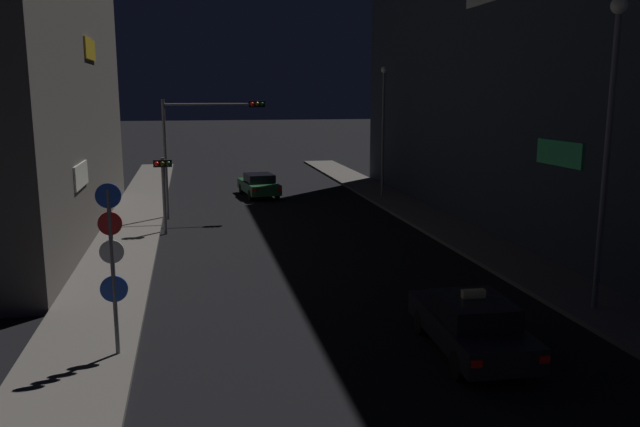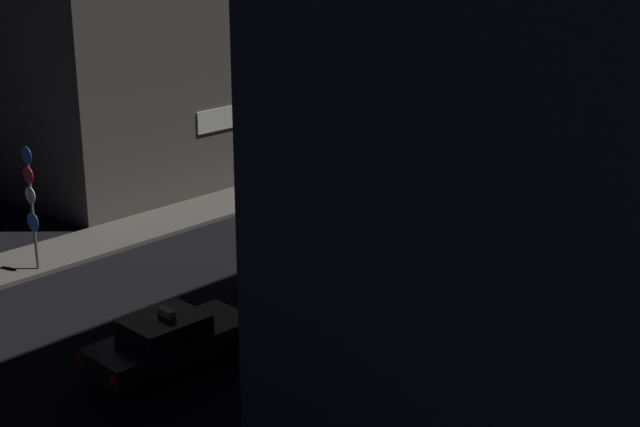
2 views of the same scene
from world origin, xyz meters
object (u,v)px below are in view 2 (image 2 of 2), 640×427
(traffic_light_overhead, at_px, (419,83))
(traffic_light_left_kerb, at_px, (332,131))
(taxi, at_px, (170,340))
(street_lamp_near_block, at_px, (367,174))
(far_car, at_px, (556,150))
(sign_pole_left, at_px, (31,200))

(traffic_light_overhead, height_order, traffic_light_left_kerb, traffic_light_overhead)
(taxi, relative_size, street_lamp_near_block, 0.53)
(traffic_light_overhead, relative_size, traffic_light_left_kerb, 1.73)
(far_car, relative_size, sign_pole_left, 1.13)
(far_car, height_order, traffic_light_overhead, traffic_light_overhead)
(traffic_light_overhead, bearing_deg, sign_pole_left, -98.27)
(taxi, height_order, street_lamp_near_block, street_lamp_near_block)
(street_lamp_near_block, bearing_deg, taxi, -157.25)
(taxi, height_order, sign_pole_left, sign_pole_left)
(far_car, relative_size, traffic_light_left_kerb, 1.34)
(far_car, bearing_deg, street_lamp_near_block, -72.53)
(sign_pole_left, bearing_deg, taxi, -9.11)
(traffic_light_overhead, xyz_separation_m, sign_pole_left, (-2.51, -17.30, -1.81))
(taxi, relative_size, far_car, 0.98)
(taxi, xyz_separation_m, far_car, (-2.42, 24.90, -0.00))
(far_car, distance_m, street_lamp_near_block, 24.49)
(taxi, distance_m, street_lamp_near_block, 7.12)
(taxi, bearing_deg, traffic_light_left_kerb, 117.00)
(far_car, height_order, traffic_light_left_kerb, traffic_light_left_kerb)
(traffic_light_overhead, distance_m, sign_pole_left, 17.58)
(far_car, distance_m, traffic_light_overhead, 7.97)
(far_car, relative_size, street_lamp_near_block, 0.54)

